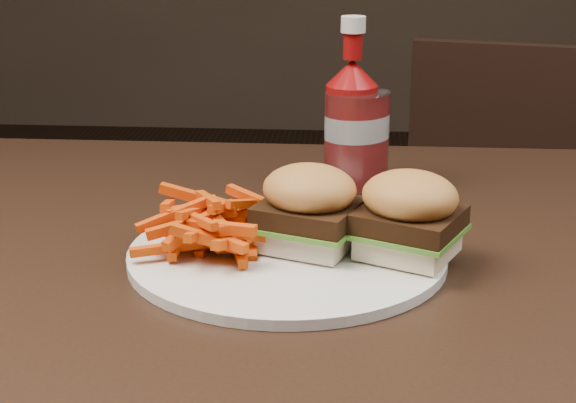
# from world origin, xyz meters

# --- Properties ---
(dining_table) EXTENTS (1.20, 0.80, 0.04)m
(dining_table) POSITION_xyz_m (0.00, 0.00, 0.73)
(dining_table) COLOR black
(dining_table) RESTS_ON ground
(chair_far) EXTENTS (0.48, 0.48, 0.04)m
(chair_far) POSITION_xyz_m (0.37, 0.78, 0.43)
(chair_far) COLOR black
(chair_far) RESTS_ON ground
(plate) EXTENTS (0.28, 0.28, 0.01)m
(plate) POSITION_xyz_m (-0.00, 0.01, 0.76)
(plate) COLOR white
(plate) RESTS_ON dining_table
(sandwich_half_a) EXTENTS (0.09, 0.09, 0.02)m
(sandwich_half_a) POSITION_xyz_m (0.02, 0.01, 0.77)
(sandwich_half_a) COLOR beige
(sandwich_half_a) RESTS_ON plate
(sandwich_half_b) EXTENTS (0.09, 0.09, 0.02)m
(sandwich_half_b) POSITION_xyz_m (0.10, 0.00, 0.77)
(sandwich_half_b) COLOR beige
(sandwich_half_b) RESTS_ON plate
(fries_pile) EXTENTS (0.13, 0.13, 0.04)m
(fries_pile) POSITION_xyz_m (-0.07, 0.02, 0.78)
(fries_pile) COLOR #CC3300
(fries_pile) RESTS_ON plate
(ketchup_bottle) EXTENTS (0.06, 0.06, 0.11)m
(ketchup_bottle) POSITION_xyz_m (0.05, 0.21, 0.81)
(ketchup_bottle) COLOR maroon
(ketchup_bottle) RESTS_ON dining_table
(tumbler) EXTENTS (0.07, 0.07, 0.11)m
(tumbler) POSITION_xyz_m (0.06, 0.21, 0.81)
(tumbler) COLOR white
(tumbler) RESTS_ON dining_table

